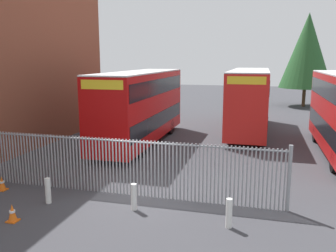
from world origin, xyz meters
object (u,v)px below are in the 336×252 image
at_px(bollard_near_right, 229,213).
at_px(traffic_cone_by_gate, 12,213).
at_px(bollard_center_front, 134,197).
at_px(traffic_cone_mid_forecourt, 2,183).
at_px(double_decker_bus_behind_fence_right, 249,98).
at_px(double_decker_bus_near_gate, 141,104).
at_px(bollard_near_left, 48,191).

height_order(bollard_near_right, traffic_cone_by_gate, bollard_near_right).
xyz_separation_m(bollard_center_front, traffic_cone_mid_forecourt, (-5.76, 0.41, -0.19)).
distance_m(double_decker_bus_behind_fence_right, bollard_near_right, 15.24).
height_order(bollard_near_right, traffic_cone_mid_forecourt, bollard_near_right).
xyz_separation_m(double_decker_bus_near_gate, double_decker_bus_behind_fence_right, (6.32, 5.04, 0.00)).
relative_size(double_decker_bus_near_gate, bollard_center_front, 11.38).
bearing_deg(bollard_center_front, traffic_cone_by_gate, -152.03).
xyz_separation_m(double_decker_bus_behind_fence_right, bollard_near_left, (-6.47, -14.89, -1.95)).
bearing_deg(bollard_near_left, traffic_cone_by_gate, -99.50).
bearing_deg(double_decker_bus_near_gate, bollard_near_right, -57.67).
bearing_deg(traffic_cone_by_gate, bollard_center_front, 27.97).
distance_m(double_decker_bus_behind_fence_right, traffic_cone_mid_forecourt, 16.98).
relative_size(double_decker_bus_near_gate, bollard_near_right, 11.38).
bearing_deg(traffic_cone_mid_forecourt, double_decker_bus_behind_fence_right, 57.66).
height_order(double_decker_bus_behind_fence_right, traffic_cone_mid_forecourt, double_decker_bus_behind_fence_right).
height_order(bollard_near_left, bollard_near_right, same).
relative_size(double_decker_bus_behind_fence_right, bollard_center_front, 11.38).
relative_size(bollard_near_left, bollard_center_front, 1.00).
bearing_deg(bollard_near_left, bollard_center_front, 4.48).
bearing_deg(bollard_near_right, bollard_center_front, 171.76).
bearing_deg(bollard_near_left, traffic_cone_mid_forecourt, 165.41).
relative_size(bollard_center_front, traffic_cone_mid_forecourt, 1.61).
bearing_deg(bollard_near_left, double_decker_bus_near_gate, 89.14).
distance_m(bollard_near_right, traffic_cone_by_gate, 6.94).
height_order(double_decker_bus_behind_fence_right, bollard_near_right, double_decker_bus_behind_fence_right).
distance_m(bollard_near_left, traffic_cone_by_gate, 1.63).
bearing_deg(bollard_center_front, bollard_near_left, -175.52).
relative_size(bollard_near_right, traffic_cone_mid_forecourt, 1.61).
xyz_separation_m(bollard_near_right, traffic_cone_mid_forecourt, (-9.07, 0.89, -0.19)).
xyz_separation_m(bollard_near_left, bollard_center_front, (3.22, 0.25, 0.00)).
height_order(double_decker_bus_behind_fence_right, traffic_cone_by_gate, double_decker_bus_behind_fence_right).
distance_m(traffic_cone_by_gate, traffic_cone_mid_forecourt, 3.21).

